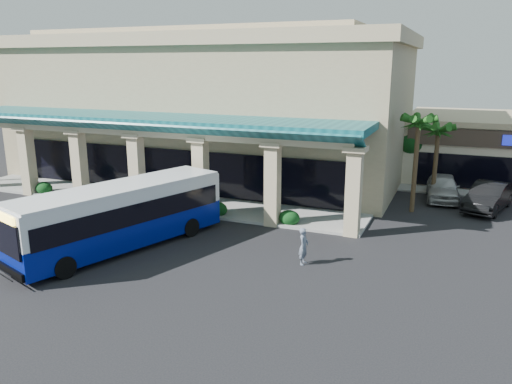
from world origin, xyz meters
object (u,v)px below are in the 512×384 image
at_px(pedestrian, 304,246).
at_px(car_silver, 443,187).
at_px(car_white, 489,197).
at_px(transit_bus, 122,217).

xyz_separation_m(pedestrian, car_silver, (5.26, 14.27, -0.01)).
distance_m(pedestrian, car_white, 15.01).
distance_m(transit_bus, car_silver, 21.11).
bearing_deg(car_silver, transit_bus, -137.02).
bearing_deg(car_white, pedestrian, -105.95).
distance_m(car_silver, car_white, 3.17).
xyz_separation_m(transit_bus, pedestrian, (8.79, 1.46, -0.74)).
bearing_deg(transit_bus, car_white, 58.66).
xyz_separation_m(pedestrian, car_white, (8.01, 12.69, 0.01)).
height_order(pedestrian, car_silver, pedestrian).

